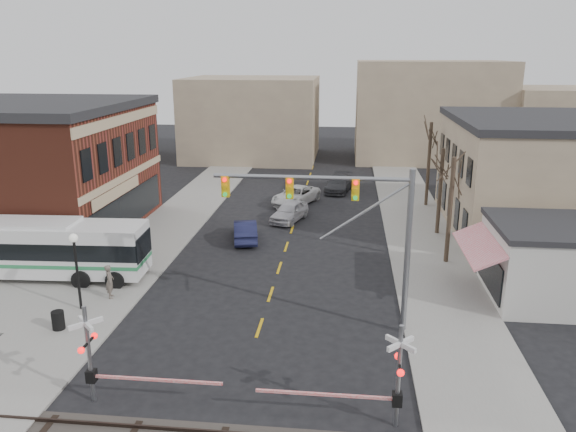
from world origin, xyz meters
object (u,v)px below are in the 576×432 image
object	(u,v)px
rr_crossing_west	(100,356)
car_b	(245,230)
street_lamp	(75,255)
pedestrian_near	(110,281)
traffic_signal_mast	(353,217)
transit_bus	(34,248)
car_d	(339,184)
car_c	(296,196)
pedestrian_far	(81,263)
rr_crossing_east	(386,377)
trash_bin	(58,320)
car_a	(289,211)

from	to	relation	value
rr_crossing_west	car_b	xyz separation A→B (m)	(1.93, 19.68, -1.21)
street_lamp	pedestrian_near	size ratio (longest dim) A/B	2.19
car_b	traffic_signal_mast	bearing A→B (deg)	108.40
transit_bus	car_d	xyz separation A→B (m)	(17.45, 23.81, -1.15)
car_c	car_d	xyz separation A→B (m)	(3.72, 5.20, -0.02)
rr_crossing_west	pedestrian_far	distance (m)	13.25
rr_crossing_east	trash_bin	xyz separation A→B (m)	(-15.22, 5.52, -1.39)
rr_crossing_west	pedestrian_near	distance (m)	9.74
pedestrian_near	pedestrian_far	world-z (taller)	pedestrian_near
rr_crossing_west	pedestrian_near	world-z (taller)	rr_crossing_west
transit_bus	rr_crossing_west	xyz separation A→B (m)	(9.14, -11.47, 0.07)
car_d	pedestrian_near	size ratio (longest dim) A/B	2.77
rr_crossing_west	transit_bus	bearing A→B (deg)	128.55
car_c	car_d	distance (m)	6.40
transit_bus	traffic_signal_mast	world-z (taller)	traffic_signal_mast
car_a	car_c	xyz separation A→B (m)	(0.01, 5.20, -0.00)
street_lamp	traffic_signal_mast	bearing A→B (deg)	-2.08
pedestrian_near	pedestrian_far	bearing A→B (deg)	28.10
car_a	car_c	distance (m)	5.20
rr_crossing_east	car_c	bearing A→B (deg)	101.29
car_d	transit_bus	bearing A→B (deg)	-115.49
rr_crossing_west	street_lamp	size ratio (longest dim) A/B	1.36
street_lamp	car_c	xyz separation A→B (m)	(9.12, 22.59, -2.30)
trash_bin	pedestrian_far	xyz separation A→B (m)	(-1.84, 6.31, 0.45)
transit_bus	car_d	size ratio (longest dim) A/B	2.55
traffic_signal_mast	rr_crossing_east	bearing A→B (deg)	-80.09
rr_crossing_west	car_b	world-z (taller)	rr_crossing_west
transit_bus	trash_bin	distance (m)	7.83
car_b	pedestrian_far	distance (m)	11.66
traffic_signal_mast	car_c	distance (m)	24.09
street_lamp	car_c	bearing A→B (deg)	68.01
car_b	transit_bus	bearing A→B (deg)	24.58
car_a	car_b	xyz separation A→B (m)	(-2.64, -5.20, -0.02)
street_lamp	pedestrian_far	distance (m)	4.92
car_c	trash_bin	bearing A→B (deg)	-88.01
rr_crossing_east	car_a	xyz separation A→B (m)	(-6.07, 25.16, -1.19)
car_a	pedestrian_far	bearing A→B (deg)	-112.50
traffic_signal_mast	car_b	world-z (taller)	traffic_signal_mast
trash_bin	car_c	bearing A→B (deg)	69.75
trash_bin	rr_crossing_west	bearing A→B (deg)	-48.90
pedestrian_near	car_d	bearing A→B (deg)	-44.68
car_b	car_c	size ratio (longest dim) A/B	0.82
trash_bin	pedestrian_near	bearing A→B (deg)	74.87
rr_crossing_west	rr_crossing_east	xyz separation A→B (m)	(10.65, -0.27, 0.00)
traffic_signal_mast	rr_crossing_east	xyz separation A→B (m)	(1.27, -7.26, -3.73)
transit_bus	pedestrian_near	xyz separation A→B (m)	(5.59, -2.45, -0.84)
traffic_signal_mast	transit_bus	bearing A→B (deg)	166.40
traffic_signal_mast	car_a	size ratio (longest dim) A/B	2.00
trash_bin	car_d	size ratio (longest dim) A/B	0.18
car_a	pedestrian_far	xyz separation A→B (m)	(-10.99, -13.33, 0.25)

